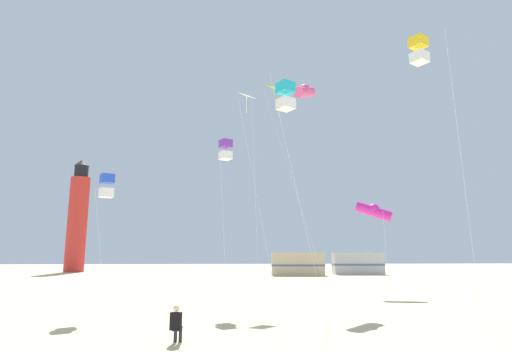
# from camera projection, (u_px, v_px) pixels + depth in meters

# --- Properties ---
(kite_flyer_standing) EXTENTS (0.37, 0.53, 1.16)m
(kite_flyer_standing) POSITION_uv_depth(u_px,v_px,m) (176.00, 323.00, 12.72)
(kite_flyer_standing) COLOR black
(kite_flyer_standing) RESTS_ON ground
(kite_box_gold) EXTENTS (2.16, 2.16, 11.74)m
(kite_box_gold) POSITION_uv_depth(u_px,v_px,m) (419.00, 51.00, 17.37)
(kite_box_gold) COLOR silver
(kite_box_gold) RESTS_ON ground
(kite_tube_rainbow) EXTENTS (3.80, 4.08, 13.98)m
(kite_tube_rainbow) POSITION_uv_depth(u_px,v_px,m) (305.00, 92.00, 27.25)
(kite_tube_rainbow) COLOR silver
(kite_tube_rainbow) RESTS_ON ground
(kite_diamond_lime) EXTENTS (2.44, 2.44, 10.26)m
(kite_diamond_lime) POSITION_uv_depth(u_px,v_px,m) (279.00, 98.00, 18.48)
(kite_diamond_lime) COLOR silver
(kite_diamond_lime) RESTS_ON ground
(kite_box_blue) EXTENTS (0.90, 0.87, 6.54)m
(kite_box_blue) POSITION_uv_depth(u_px,v_px,m) (107.00, 186.00, 20.06)
(kite_box_blue) COLOR silver
(kite_box_blue) RESTS_ON ground
(kite_box_cyan) EXTENTS (2.34, 2.38, 9.63)m
(kite_box_cyan) POSITION_uv_depth(u_px,v_px,m) (285.00, 96.00, 16.80)
(kite_box_cyan) COLOR silver
(kite_box_cyan) RESTS_ON ground
(kite_diamond_white) EXTENTS (1.45, 1.45, 13.15)m
(kite_diamond_white) POSITION_uv_depth(u_px,v_px,m) (247.00, 105.00, 26.94)
(kite_diamond_white) COLOR silver
(kite_diamond_white) RESTS_ON ground
(kite_box_violet) EXTENTS (0.82, 0.82, 9.06)m
(kite_box_violet) POSITION_uv_depth(u_px,v_px,m) (226.00, 150.00, 23.25)
(kite_box_violet) COLOR silver
(kite_box_violet) RESTS_ON ground
(kite_tube_magenta) EXTENTS (2.55, 1.73, 6.30)m
(kite_tube_magenta) POSITION_uv_depth(u_px,v_px,m) (374.00, 211.00, 28.30)
(kite_tube_magenta) COLOR silver
(kite_tube_magenta) RESTS_ON ground
(lighthouse_distant) EXTENTS (2.80, 2.80, 16.80)m
(lighthouse_distant) POSITION_uv_depth(u_px,v_px,m) (78.00, 218.00, 61.30)
(lighthouse_distant) COLOR red
(lighthouse_distant) RESTS_ON ground
(rv_van_tan) EXTENTS (6.58, 2.78, 2.80)m
(rv_van_tan) POSITION_uv_depth(u_px,v_px,m) (298.00, 264.00, 50.88)
(rv_van_tan) COLOR #C6B28C
(rv_van_tan) RESTS_ON ground
(rv_van_silver) EXTENTS (6.53, 2.60, 2.80)m
(rv_van_silver) POSITION_uv_depth(u_px,v_px,m) (358.00, 264.00, 53.67)
(rv_van_silver) COLOR #B7BABF
(rv_van_silver) RESTS_ON ground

